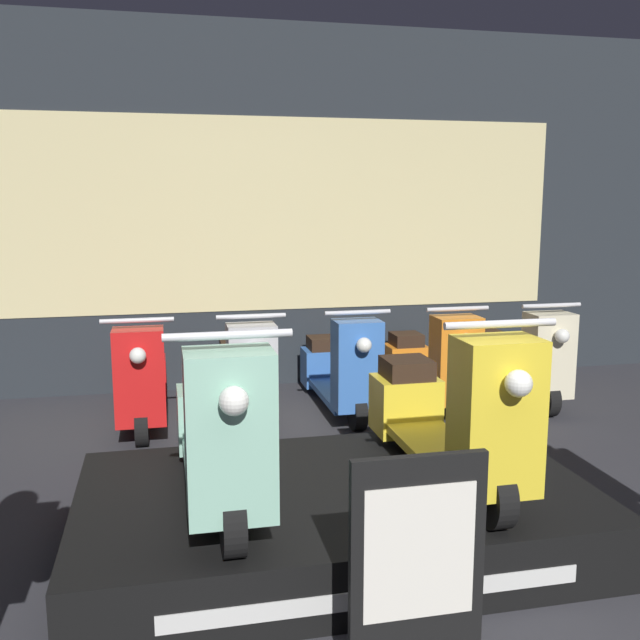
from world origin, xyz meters
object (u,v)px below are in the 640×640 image
(scooter_display_left, at_px, (221,433))
(scooter_backrow_2, at_px, (341,370))
(scooter_backrow_1, at_px, (244,375))
(scooter_backrow_4, at_px, (517,361))
(price_sign_board, at_px, (417,565))
(scooter_backrow_0, at_px, (142,381))
(scooter_display_right, at_px, (449,417))
(scooter_backrow_3, at_px, (431,365))

(scooter_display_left, height_order, scooter_backrow_2, scooter_display_left)
(scooter_backrow_1, bearing_deg, scooter_display_left, -99.18)
(scooter_backrow_4, distance_m, price_sign_board, 3.82)
(scooter_backrow_2, xyz_separation_m, price_sign_board, (-0.53, -3.20, 0.08))
(scooter_display_left, distance_m, price_sign_board, 1.13)
(price_sign_board, bearing_deg, scooter_backrow_0, 107.71)
(scooter_backrow_0, relative_size, scooter_backrow_4, 1.00)
(scooter_backrow_1, height_order, scooter_backrow_4, same)
(scooter_display_left, relative_size, scooter_backrow_0, 1.00)
(scooter_display_right, height_order, scooter_backrow_2, scooter_display_right)
(scooter_backrow_3, height_order, scooter_backrow_4, same)
(scooter_backrow_0, height_order, scooter_backrow_4, same)
(scooter_backrow_1, distance_m, scooter_backrow_2, 0.78)
(scooter_display_right, xyz_separation_m, scooter_backrow_3, (0.80, 2.27, -0.31))
(price_sign_board, bearing_deg, scooter_backrow_4, 56.90)
(scooter_backrow_3, bearing_deg, scooter_backrow_2, 180.00)
(scooter_backrow_1, height_order, scooter_backrow_3, same)
(scooter_backrow_1, bearing_deg, scooter_backrow_4, 0.00)
(scooter_display_left, distance_m, scooter_backrow_3, 2.98)
(scooter_display_right, distance_m, scooter_backrow_1, 2.41)
(scooter_display_right, height_order, scooter_backrow_3, scooter_display_right)
(scooter_backrow_4, bearing_deg, price_sign_board, -123.10)
(scooter_display_left, bearing_deg, scooter_backrow_1, 80.82)
(scooter_backrow_0, height_order, scooter_backrow_2, same)
(scooter_backrow_0, distance_m, scooter_backrow_3, 2.33)
(scooter_display_left, bearing_deg, scooter_backrow_4, 40.07)
(scooter_display_left, distance_m, scooter_backrow_1, 2.32)
(scooter_display_right, bearing_deg, scooter_backrow_2, 89.30)
(scooter_backrow_1, bearing_deg, scooter_display_right, -71.72)
(scooter_display_right, height_order, scooter_backrow_4, scooter_display_right)
(scooter_backrow_0, relative_size, price_sign_board, 1.84)
(scooter_backrow_0, relative_size, scooter_backrow_3, 1.00)
(scooter_display_left, bearing_deg, scooter_backrow_0, 100.25)
(price_sign_board, bearing_deg, scooter_display_right, 61.56)
(scooter_display_left, relative_size, scooter_backrow_3, 1.00)
(scooter_backrow_4, xyz_separation_m, price_sign_board, (-2.08, -3.20, 0.08))
(scooter_backrow_0, bearing_deg, scooter_backrow_2, 0.00)
(scooter_backrow_3, bearing_deg, price_sign_board, -112.24)
(scooter_display_right, relative_size, scooter_backrow_0, 1.00)
(scooter_display_right, bearing_deg, price_sign_board, -118.44)
(scooter_backrow_4, height_order, price_sign_board, scooter_backrow_4)
(scooter_display_left, height_order, price_sign_board, scooter_display_left)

